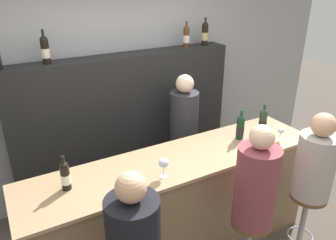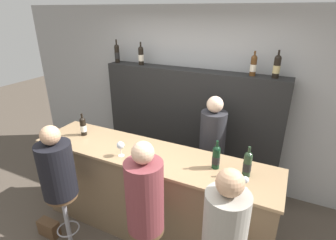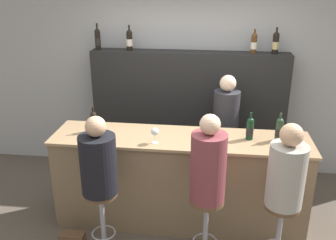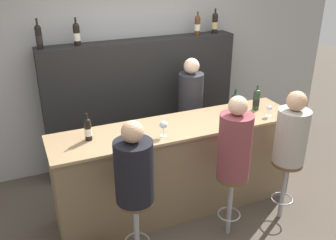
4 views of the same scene
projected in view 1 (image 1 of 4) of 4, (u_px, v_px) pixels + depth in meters
name	position (u px, v px, depth m)	size (l,w,h in m)	color
wall_back	(118.00, 90.00, 3.92)	(6.40, 0.05, 2.60)	#9E9E9E
bar_counter	(178.00, 208.00, 3.11)	(2.79, 0.66, 1.07)	brown
back_bar_cabinet	(127.00, 128.00, 3.91)	(2.61, 0.28, 1.77)	black
wine_bottle_counter_0	(65.00, 175.00, 2.44)	(0.07, 0.07, 0.29)	black
wine_bottle_counter_1	(240.00, 127.00, 3.20)	(0.08, 0.08, 0.30)	black
wine_bottle_counter_2	(263.00, 121.00, 3.34)	(0.08, 0.08, 0.31)	#233823
wine_bottle_backbar_1	(45.00, 50.00, 3.14)	(0.08, 0.08, 0.33)	black
wine_bottle_backbar_2	(186.00, 36.00, 3.87)	(0.08, 0.08, 0.30)	#4C2D14
wine_bottle_backbar_3	(205.00, 33.00, 3.98)	(0.08, 0.08, 0.33)	black
wine_glass_0	(164.00, 163.00, 2.59)	(0.08, 0.08, 0.17)	silver
wine_glass_1	(281.00, 132.00, 3.19)	(0.07, 0.07, 0.13)	silver
guest_seated_left	(133.00, 234.00, 2.07)	(0.35, 0.35, 0.78)	black
bar_stool_middle	(249.00, 236.00, 2.74)	(0.33, 0.33, 0.73)	gray
guest_seated_middle	(256.00, 182.00, 2.52)	(0.33, 0.33, 0.85)	brown
bar_stool_right	(305.00, 210.00, 3.05)	(0.33, 0.33, 0.73)	gray
guest_seated_right	(316.00, 162.00, 2.84)	(0.34, 0.34, 0.80)	gray
bartender	(183.00, 146.00, 3.82)	(0.32, 0.32, 1.59)	#28282D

